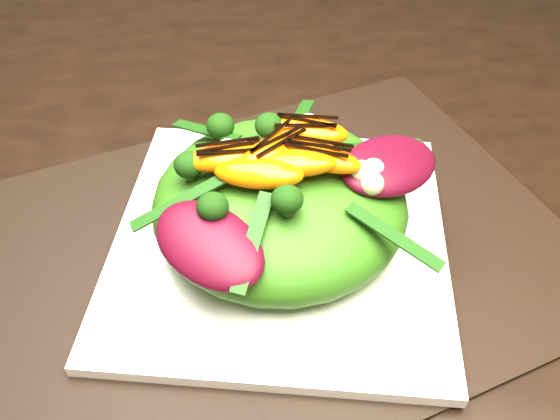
{
  "coord_description": "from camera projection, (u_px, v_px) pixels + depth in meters",
  "views": [
    {
      "loc": [
        0.28,
        -0.43,
        1.15
      ],
      "look_at": [
        0.31,
        -0.08,
        0.8
      ],
      "focal_mm": 38.0,
      "sensor_mm": 36.0,
      "label": 1
    }
  ],
  "objects": [
    {
      "name": "placemat",
      "position": [
        280.0,
        245.0,
        0.53
      ],
      "size": [
        0.59,
        0.52,
        0.0
      ],
      "primitive_type": "cube",
      "rotation": [
        0.0,
        0.0,
        0.33
      ],
      "color": "black",
      "rests_on": "dining_table"
    },
    {
      "name": "plate_base",
      "position": [
        280.0,
        240.0,
        0.52
      ],
      "size": [
        0.33,
        0.33,
        0.01
      ],
      "primitive_type": "cube",
      "rotation": [
        0.0,
        0.0,
        -0.18
      ],
      "color": "white",
      "rests_on": "placemat"
    },
    {
      "name": "salad_bowl",
      "position": [
        280.0,
        229.0,
        0.51
      ],
      "size": [
        0.28,
        0.28,
        0.02
      ],
      "primitive_type": "cylinder",
      "rotation": [
        0.0,
        0.0,
        -0.34
      ],
      "color": "white",
      "rests_on": "plate_base"
    },
    {
      "name": "lettuce_mound",
      "position": [
        280.0,
        201.0,
        0.49
      ],
      "size": [
        0.27,
        0.27,
        0.07
      ],
      "primitive_type": "ellipsoid",
      "rotation": [
        0.0,
        0.0,
        -0.33
      ],
      "color": "#316613",
      "rests_on": "salad_bowl"
    },
    {
      "name": "radicchio_leaf",
      "position": [
        389.0,
        165.0,
        0.47
      ],
      "size": [
        0.11,
        0.1,
        0.02
      ],
      "primitive_type": "ellipsoid",
      "rotation": [
        0.0,
        0.0,
        0.54
      ],
      "color": "#3E0614",
      "rests_on": "lettuce_mound"
    },
    {
      "name": "orange_segment",
      "position": [
        251.0,
        139.0,
        0.48
      ],
      "size": [
        0.07,
        0.03,
        0.02
      ],
      "primitive_type": "ellipsoid",
      "rotation": [
        0.0,
        0.0,
        0.09
      ],
      "color": "#FF5B04",
      "rests_on": "lettuce_mound"
    },
    {
      "name": "broccoli_floret",
      "position": [
        220.0,
        140.0,
        0.47
      ],
      "size": [
        0.03,
        0.03,
        0.03
      ],
      "primitive_type": "sphere",
      "rotation": [
        0.0,
        0.0,
        -0.07
      ],
      "color": "black",
      "rests_on": "lettuce_mound"
    },
    {
      "name": "macadamia_nut",
      "position": [
        309.0,
        193.0,
        0.43
      ],
      "size": [
        0.02,
        0.02,
        0.02
      ],
      "primitive_type": "sphere",
      "rotation": [
        0.0,
        0.0,
        -0.06
      ],
      "color": "#F5F0AD",
      "rests_on": "lettuce_mound"
    },
    {
      "name": "balsamic_drizzle",
      "position": [
        251.0,
        129.0,
        0.47
      ],
      "size": [
        0.04,
        0.01,
        0.0
      ],
      "primitive_type": "cube",
      "rotation": [
        0.0,
        0.0,
        0.09
      ],
      "color": "black",
      "rests_on": "orange_segment"
    }
  ]
}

